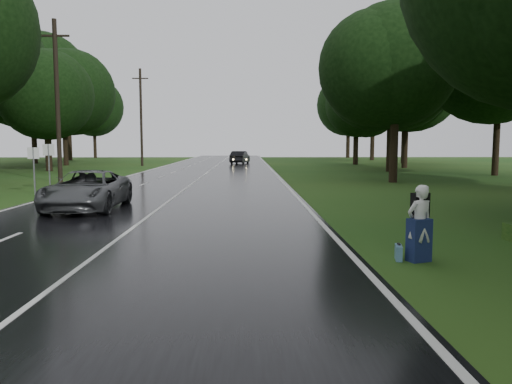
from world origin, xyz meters
TOP-DOWN VIEW (x-y plane):
  - ground at (0.00, 0.00)m, footprint 160.00×160.00m
  - road at (0.00, 20.00)m, footprint 12.00×140.00m
  - lane_center at (0.00, 20.00)m, footprint 0.12×140.00m
  - grey_car at (-2.74, 8.30)m, footprint 2.58×5.41m
  - far_car at (2.60, 49.86)m, footprint 2.54×4.99m
  - hitchhiker at (7.19, -0.08)m, footprint 0.71×0.68m
  - suitcase at (6.78, 0.03)m, footprint 0.23×0.48m
  - utility_pole_mid at (-8.50, 20.69)m, footprint 1.80×0.28m
  - utility_pole_far at (-8.50, 45.04)m, footprint 1.80×0.28m
  - road_sign_a at (-7.20, 13.92)m, footprint 0.57×0.10m
  - road_sign_b at (-7.20, 15.79)m, footprint 0.61×0.10m
  - tree_left_e at (-14.95, 34.90)m, footprint 7.52×7.52m
  - tree_left_f at (-17.76, 46.75)m, footprint 9.16×9.16m
  - tree_right_d at (13.11, 21.33)m, footprint 8.84×8.84m
  - tree_right_e at (16.43, 33.44)m, footprint 9.35×9.35m
  - tree_right_f at (16.68, 48.30)m, footprint 8.17×8.17m

SIDE VIEW (x-z plane):
  - ground at x=0.00m, z-range 0.00..0.00m
  - utility_pole_mid at x=-8.50m, z-range -5.13..5.13m
  - utility_pole_far at x=-8.50m, z-range -5.45..5.45m
  - road_sign_a at x=-7.20m, z-range -1.18..1.18m
  - road_sign_b at x=-7.20m, z-range -1.26..1.26m
  - tree_left_e at x=-14.95m, z-range -5.88..5.88m
  - tree_left_f at x=-17.76m, z-range -7.16..7.16m
  - tree_right_d at x=13.11m, z-range -6.90..6.90m
  - tree_right_e at x=16.43m, z-range -7.30..7.30m
  - tree_right_f at x=16.68m, z-range -6.38..6.38m
  - road at x=0.00m, z-range 0.00..0.04m
  - lane_center at x=0.00m, z-range 0.04..0.05m
  - suitcase at x=6.78m, z-range 0.00..0.33m
  - hitchhiker at x=7.19m, z-range -0.06..1.62m
  - grey_car at x=-2.74m, z-range 0.04..1.53m
  - far_car at x=2.60m, z-range 0.04..1.61m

